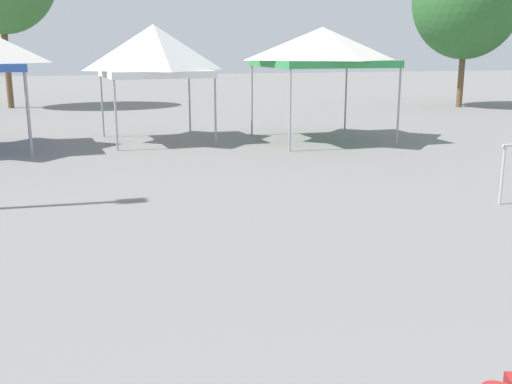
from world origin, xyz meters
The scene contains 2 objects.
canopy_tent_center centered at (0.73, 17.62, 2.65)m, with size 3.13×3.13×3.40m.
canopy_tent_behind_left centered at (5.49, 16.28, 2.75)m, with size 3.51×3.51×3.33m.
Camera 1 is at (-1.84, -0.24, 2.64)m, focal length 41.68 mm.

